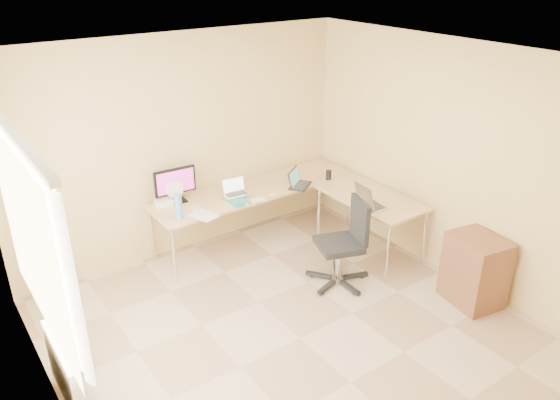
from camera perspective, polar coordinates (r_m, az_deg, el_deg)
floor at (r=5.38m, az=2.08°, el=-14.27°), size 4.50×4.50×0.00m
ceiling at (r=4.25m, az=2.64°, el=14.06°), size 4.50×4.50×0.00m
wall_back at (r=6.46m, az=-9.99°, el=5.53°), size 4.50×0.00×4.50m
wall_front at (r=3.48m, az=26.45°, el=-15.26°), size 4.50×0.00×4.50m
wall_left at (r=3.93m, az=-23.12°, el=-9.63°), size 0.00×4.50×4.50m
wall_right at (r=6.09m, az=18.22°, el=3.43°), size 0.00×4.50×4.50m
desk_main at (r=6.82m, az=-2.46°, el=-1.57°), size 2.65×0.70×0.73m
desk_return at (r=6.68m, az=9.33°, el=-2.50°), size 0.70×1.30×0.73m
monitor at (r=6.33m, az=-10.90°, el=1.52°), size 0.50×0.19×0.42m
book_stack at (r=6.29m, az=-4.50°, el=-0.08°), size 0.19×0.26×0.04m
laptop_center at (r=6.36m, az=-4.63°, el=1.34°), size 0.32×0.26×0.19m
laptop_black at (r=6.68m, az=2.15°, el=2.30°), size 0.42×0.40×0.21m
keyboard at (r=6.31m, az=-3.24°, el=-0.10°), size 0.39×0.21×0.02m
mouse at (r=6.45m, az=-0.80°, el=0.58°), size 0.10×0.08×0.03m
mug at (r=6.09m, az=-8.83°, el=-1.00°), size 0.11×0.11×0.08m
cd_stack at (r=6.27m, az=-3.57°, el=-0.21°), size 0.15×0.15×0.03m
water_bottle at (r=5.96m, az=-10.56°, el=-0.69°), size 0.09×0.09×0.28m
papers at (r=6.03m, az=-7.98°, el=-1.60°), size 0.29×0.36×0.01m
white_box at (r=6.34m, az=-12.08°, el=-0.26°), size 0.22×0.17×0.07m
desk_fan at (r=6.35m, az=-11.08°, el=0.79°), size 0.24×0.24×0.26m
black_cup at (r=6.92m, az=5.11°, el=2.63°), size 0.07×0.07×0.12m
laptop_return at (r=6.20m, az=9.67°, el=0.27°), size 0.40×0.33×0.25m
office_chair at (r=5.95m, az=6.20°, el=-4.45°), size 0.75×0.75×0.99m
cabinet at (r=6.02m, az=19.72°, el=-7.04°), size 0.54×0.63×0.78m
radiator at (r=4.81m, az=-21.55°, el=-16.48°), size 0.09×0.80×0.55m
window at (r=4.16m, az=-24.37°, el=-3.88°), size 0.10×1.80×1.40m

